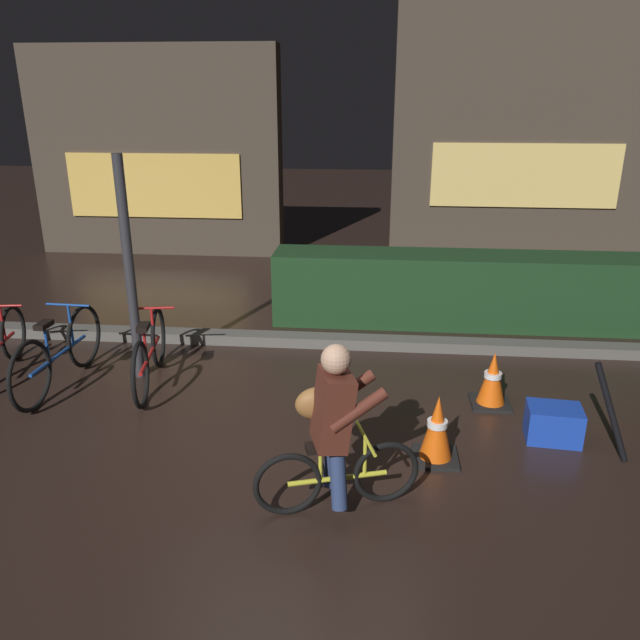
% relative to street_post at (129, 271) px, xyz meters
% --- Properties ---
extents(ground_plane, '(40.00, 40.00, 0.00)m').
position_rel_street_post_xyz_m(ground_plane, '(1.73, -1.20, -1.12)').
color(ground_plane, black).
extents(sidewalk_curb, '(12.00, 0.24, 0.12)m').
position_rel_street_post_xyz_m(sidewalk_curb, '(1.73, 1.00, -1.06)').
color(sidewalk_curb, '#56544F').
rests_on(sidewalk_curb, ground).
extents(hedge_row, '(4.80, 0.70, 0.90)m').
position_rel_street_post_xyz_m(hedge_row, '(3.53, 1.90, -0.67)').
color(hedge_row, '#19381C').
rests_on(hedge_row, ground).
extents(storefront_left, '(4.39, 0.54, 3.54)m').
position_rel_street_post_xyz_m(storefront_left, '(-1.51, 5.30, 0.64)').
color(storefront_left, '#42382D').
rests_on(storefront_left, ground).
extents(storefront_right, '(4.63, 0.54, 4.39)m').
position_rel_street_post_xyz_m(storefront_right, '(4.94, 6.00, 1.06)').
color(storefront_right, '#42382D').
rests_on(storefront_right, ground).
extents(street_post, '(0.10, 0.10, 2.25)m').
position_rel_street_post_xyz_m(street_post, '(0.00, 0.00, 0.00)').
color(street_post, '#2D2D33').
rests_on(street_post, ground).
extents(parked_bike_left_mid, '(0.46, 1.68, 0.77)m').
position_rel_street_post_xyz_m(parked_bike_left_mid, '(-0.69, -0.29, -0.77)').
color(parked_bike_left_mid, black).
rests_on(parked_bike_left_mid, ground).
extents(parked_bike_center_left, '(0.46, 1.57, 0.73)m').
position_rel_street_post_xyz_m(parked_bike_center_left, '(0.19, -0.17, -0.79)').
color(parked_bike_center_left, black).
rests_on(parked_bike_center_left, ground).
extents(traffic_cone_near, '(0.36, 0.36, 0.56)m').
position_rel_street_post_xyz_m(traffic_cone_near, '(2.92, -1.30, -0.85)').
color(traffic_cone_near, black).
rests_on(traffic_cone_near, ground).
extents(traffic_cone_far, '(0.36, 0.36, 0.53)m').
position_rel_street_post_xyz_m(traffic_cone_far, '(3.51, -0.31, -0.87)').
color(traffic_cone_far, black).
rests_on(traffic_cone_far, ground).
extents(blue_crate, '(0.47, 0.36, 0.30)m').
position_rel_street_post_xyz_m(blue_crate, '(3.93, -0.90, -0.97)').
color(blue_crate, '#193DB7').
rests_on(blue_crate, ground).
extents(cyclist, '(1.15, 0.50, 1.25)m').
position_rel_street_post_xyz_m(cyclist, '(2.15, -1.98, -0.49)').
color(cyclist, black).
rests_on(cyclist, ground).
extents(closed_umbrella, '(0.35, 0.17, 0.81)m').
position_rel_street_post_xyz_m(closed_umbrella, '(4.28, -1.15, -0.72)').
color(closed_umbrella, black).
rests_on(closed_umbrella, ground).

